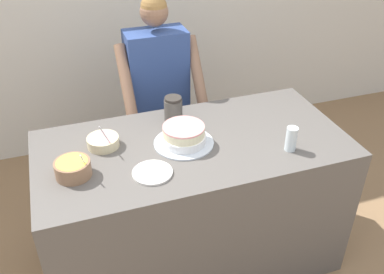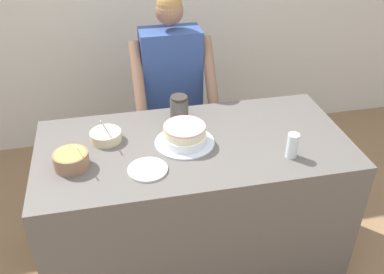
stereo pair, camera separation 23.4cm
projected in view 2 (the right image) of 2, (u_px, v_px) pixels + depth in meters
counter at (194, 204)px, 2.67m from camera, size 1.77×0.86×0.93m
person_baker at (172, 83)px, 3.07m from camera, size 0.57×0.45×1.56m
cake at (185, 135)px, 2.39m from camera, size 0.34×0.34×0.12m
frosting_bowl_pink at (106, 136)px, 2.42m from camera, size 0.18×0.18×0.17m
frosting_bowl_yellow at (71, 159)px, 2.21m from camera, size 0.18×0.18×0.15m
drinking_glass at (292, 145)px, 2.27m from camera, size 0.06×0.06×0.14m
ceramic_plate at (148, 170)px, 2.20m from camera, size 0.21×0.21×0.01m
stoneware_jar at (179, 109)px, 2.59m from camera, size 0.11×0.11×0.16m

